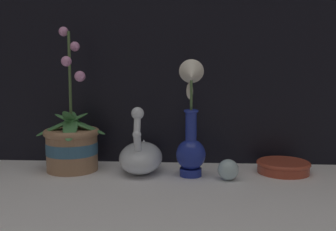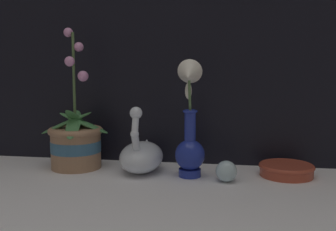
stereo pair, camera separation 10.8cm
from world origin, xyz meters
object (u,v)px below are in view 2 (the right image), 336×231
swan_figurine (142,155)px  orchid_potted_plant (76,141)px  blue_vase (190,135)px  amber_dish (286,169)px  glass_sphere (226,171)px

swan_figurine → orchid_potted_plant: bearing=176.5°
blue_vase → orchid_potted_plant: bearing=171.9°
blue_vase → amber_dish: 0.28m
glass_sphere → amber_dish: (0.16, 0.08, -0.01)m
blue_vase → amber_dish: size_ratio=2.12×
amber_dish → swan_figurine: bearing=-177.2°
orchid_potted_plant → blue_vase: (0.34, -0.05, 0.04)m
swan_figurine → amber_dish: size_ratio=1.29×
blue_vase → swan_figurine: bearing=165.6°
swan_figurine → amber_dish: (0.40, 0.02, -0.03)m
orchid_potted_plant → blue_vase: 0.35m
orchid_potted_plant → glass_sphere: 0.45m
swan_figurine → glass_sphere: 0.25m
glass_sphere → amber_dish: size_ratio=0.37×
amber_dish → orchid_potted_plant: bearing=-179.3°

